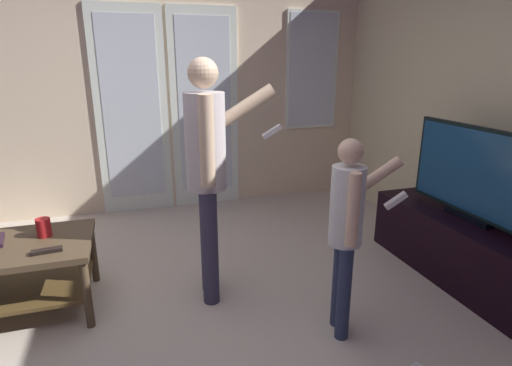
# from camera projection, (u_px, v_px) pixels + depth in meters

# --- Properties ---
(ground_plane) EXTENTS (5.25, 4.71, 0.02)m
(ground_plane) POSITION_uv_depth(u_px,v_px,m) (151.00, 342.00, 2.39)
(ground_plane) COLOR beige
(wall_back_with_doors) EXTENTS (5.25, 0.09, 2.65)m
(wall_back_with_doors) POSITION_uv_depth(u_px,v_px,m) (136.00, 88.00, 4.15)
(wall_back_with_doors) COLOR beige
(wall_back_with_doors) RESTS_ON ground_plane
(coffee_table) EXTENTS (1.03, 0.64, 0.48)m
(coffee_table) POSITION_uv_depth(u_px,v_px,m) (5.00, 265.00, 2.54)
(coffee_table) COLOR #4F3E2A
(coffee_table) RESTS_ON ground_plane
(tv_stand) EXTENTS (0.48, 1.52, 0.47)m
(tv_stand) POSITION_uv_depth(u_px,v_px,m) (463.00, 249.00, 3.00)
(tv_stand) COLOR black
(tv_stand) RESTS_ON ground_plane
(flat_screen_tv) EXTENTS (0.08, 1.12, 0.67)m
(flat_screen_tv) POSITION_uv_depth(u_px,v_px,m) (475.00, 174.00, 2.84)
(flat_screen_tv) COLOR black
(flat_screen_tv) RESTS_ON tv_stand
(person_adult) EXTENTS (0.67, 0.43, 1.59)m
(person_adult) POSITION_uv_depth(u_px,v_px,m) (208.00, 161.00, 2.58)
(person_adult) COLOR #3C3952
(person_adult) RESTS_ON ground_plane
(person_child) EXTENTS (0.50, 0.31, 1.18)m
(person_child) POSITION_uv_depth(u_px,v_px,m) (348.00, 222.00, 2.27)
(person_child) COLOR #2E3857
(person_child) RESTS_ON ground_plane
(cup_near_edge) EXTENTS (0.09, 0.09, 0.12)m
(cup_near_edge) POSITION_uv_depth(u_px,v_px,m) (44.00, 227.00, 2.62)
(cup_near_edge) COLOR red
(cup_near_edge) RESTS_ON coffee_table
(tv_remote_black) EXTENTS (0.17, 0.07, 0.02)m
(tv_remote_black) POSITION_uv_depth(u_px,v_px,m) (47.00, 251.00, 2.41)
(tv_remote_black) COLOR black
(tv_remote_black) RESTS_ON coffee_table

